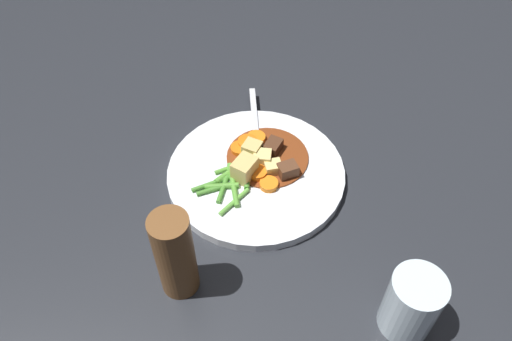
% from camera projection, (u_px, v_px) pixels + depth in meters
% --- Properties ---
extents(ground_plane, '(3.00, 3.00, 0.00)m').
position_uv_depth(ground_plane, '(256.00, 177.00, 0.80)').
color(ground_plane, '#26282D').
extents(dinner_plate, '(0.28, 0.28, 0.02)m').
position_uv_depth(dinner_plate, '(256.00, 174.00, 0.79)').
color(dinner_plate, white).
rests_on(dinner_plate, ground_plane).
extents(stew_sauce, '(0.13, 0.13, 0.00)m').
position_uv_depth(stew_sauce, '(269.00, 157.00, 0.80)').
color(stew_sauce, brown).
rests_on(stew_sauce, dinner_plate).
extents(carrot_slice_0, '(0.04, 0.04, 0.01)m').
position_uv_depth(carrot_slice_0, '(248.00, 143.00, 0.82)').
color(carrot_slice_0, orange).
rests_on(carrot_slice_0, dinner_plate).
extents(carrot_slice_1, '(0.03, 0.03, 0.01)m').
position_uv_depth(carrot_slice_1, '(269.00, 184.00, 0.76)').
color(carrot_slice_1, orange).
rests_on(carrot_slice_1, dinner_plate).
extents(carrot_slice_2, '(0.04, 0.04, 0.01)m').
position_uv_depth(carrot_slice_2, '(256.00, 139.00, 0.82)').
color(carrot_slice_2, orange).
rests_on(carrot_slice_2, dinner_plate).
extents(carrot_slice_3, '(0.03, 0.03, 0.01)m').
position_uv_depth(carrot_slice_3, '(240.00, 149.00, 0.81)').
color(carrot_slice_3, orange).
rests_on(carrot_slice_3, dinner_plate).
extents(carrot_slice_4, '(0.04, 0.04, 0.01)m').
position_uv_depth(carrot_slice_4, '(257.00, 173.00, 0.77)').
color(carrot_slice_4, orange).
rests_on(carrot_slice_4, dinner_plate).
extents(potato_chunk_0, '(0.04, 0.03, 0.03)m').
position_uv_depth(potato_chunk_0, '(245.00, 169.00, 0.76)').
color(potato_chunk_0, '#DBBC6B').
rests_on(potato_chunk_0, dinner_plate).
extents(potato_chunk_1, '(0.03, 0.03, 0.03)m').
position_uv_depth(potato_chunk_1, '(252.00, 150.00, 0.80)').
color(potato_chunk_1, '#DBBC6B').
rests_on(potato_chunk_1, dinner_plate).
extents(potato_chunk_2, '(0.03, 0.04, 0.02)m').
position_uv_depth(potato_chunk_2, '(262.00, 158.00, 0.79)').
color(potato_chunk_2, '#E5CC7A').
rests_on(potato_chunk_2, dinner_plate).
extents(potato_chunk_3, '(0.03, 0.03, 0.02)m').
position_uv_depth(potato_chunk_3, '(273.00, 168.00, 0.78)').
color(potato_chunk_3, '#E5CC7A').
rests_on(potato_chunk_3, dinner_plate).
extents(meat_chunk_0, '(0.03, 0.03, 0.02)m').
position_uv_depth(meat_chunk_0, '(274.00, 148.00, 0.80)').
color(meat_chunk_0, '#4C2B19').
rests_on(meat_chunk_0, dinner_plate).
extents(meat_chunk_1, '(0.04, 0.03, 0.02)m').
position_uv_depth(meat_chunk_1, '(288.00, 170.00, 0.77)').
color(meat_chunk_1, '#56331E').
rests_on(meat_chunk_1, dinner_plate).
extents(green_bean_0, '(0.05, 0.03, 0.01)m').
position_uv_depth(green_bean_0, '(241.00, 169.00, 0.78)').
color(green_bean_0, '#66AD42').
rests_on(green_bean_0, dinner_plate).
extents(green_bean_1, '(0.06, 0.01, 0.01)m').
position_uv_depth(green_bean_1, '(234.00, 202.00, 0.74)').
color(green_bean_1, '#66AD42').
rests_on(green_bean_1, dinner_plate).
extents(green_bean_2, '(0.06, 0.04, 0.01)m').
position_uv_depth(green_bean_2, '(248.00, 172.00, 0.78)').
color(green_bean_2, '#4C8E33').
rests_on(green_bean_2, dinner_plate).
extents(green_bean_3, '(0.04, 0.05, 0.01)m').
position_uv_depth(green_bean_3, '(222.00, 186.00, 0.76)').
color(green_bean_3, '#599E38').
rests_on(green_bean_3, dinner_plate).
extents(green_bean_4, '(0.06, 0.03, 0.01)m').
position_uv_depth(green_bean_4, '(224.00, 186.00, 0.76)').
color(green_bean_4, '#4C8E33').
rests_on(green_bean_4, dinner_plate).
extents(green_bean_5, '(0.06, 0.02, 0.01)m').
position_uv_depth(green_bean_5, '(230.00, 172.00, 0.78)').
color(green_bean_5, '#599E38').
rests_on(green_bean_5, dinner_plate).
extents(green_bean_6, '(0.06, 0.04, 0.01)m').
position_uv_depth(green_bean_6, '(234.00, 166.00, 0.79)').
color(green_bean_6, '#599E38').
rests_on(green_bean_6, dinner_plate).
extents(green_bean_7, '(0.07, 0.04, 0.01)m').
position_uv_depth(green_bean_7, '(214.00, 182.00, 0.77)').
color(green_bean_7, '#4C8E33').
rests_on(green_bean_7, dinner_plate).
extents(green_bean_8, '(0.05, 0.04, 0.01)m').
position_uv_depth(green_bean_8, '(216.00, 189.00, 0.76)').
color(green_bean_8, '#4C8E33').
rests_on(green_bean_8, dinner_plate).
extents(green_bean_9, '(0.07, 0.06, 0.01)m').
position_uv_depth(green_bean_9, '(233.00, 185.00, 0.76)').
color(green_bean_9, '#599E38').
rests_on(green_bean_9, dinner_plate).
extents(fork, '(0.15, 0.12, 0.00)m').
position_uv_depth(fork, '(255.00, 125.00, 0.85)').
color(fork, silver).
rests_on(fork, dinner_plate).
extents(water_glass, '(0.07, 0.07, 0.10)m').
position_uv_depth(water_glass, '(411.00, 304.00, 0.60)').
color(water_glass, silver).
rests_on(water_glass, ground_plane).
extents(pepper_mill, '(0.05, 0.05, 0.14)m').
position_uv_depth(pepper_mill, '(175.00, 255.00, 0.62)').
color(pepper_mill, brown).
rests_on(pepper_mill, ground_plane).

